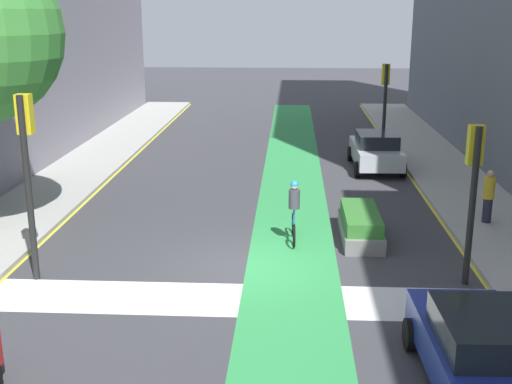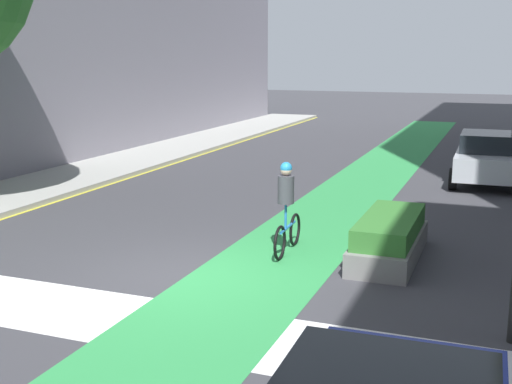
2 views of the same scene
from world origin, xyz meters
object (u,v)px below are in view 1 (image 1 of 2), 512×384
at_px(car_blue_right_near, 482,352).
at_px(median_planter, 361,225).
at_px(cyclist_in_lane, 294,210).
at_px(traffic_signal_far_right, 385,91).
at_px(pedestrian_sidewalk_right_a, 489,196).
at_px(traffic_signal_near_right, 474,174).
at_px(traffic_signal_near_left, 27,153).
at_px(car_silver_right_far, 376,150).

distance_m(car_blue_right_near, median_planter, 8.11).
bearing_deg(cyclist_in_lane, traffic_signal_far_right, 71.64).
distance_m(car_blue_right_near, cyclist_in_lane, 8.25).
distance_m(traffic_signal_far_right, pedestrian_sidewalk_right_a, 11.22).
height_order(traffic_signal_near_right, car_blue_right_near, traffic_signal_near_right).
bearing_deg(car_blue_right_near, pedestrian_sidewalk_right_a, 73.65).
xyz_separation_m(traffic_signal_near_left, median_planter, (8.39, 3.34, -2.80)).
height_order(traffic_signal_near_right, traffic_signal_far_right, traffic_signal_far_right).
relative_size(traffic_signal_near_right, median_planter, 1.30).
height_order(traffic_signal_far_right, median_planter, traffic_signal_far_right).
height_order(car_silver_right_far, median_planter, car_silver_right_far).
relative_size(traffic_signal_far_right, pedestrian_sidewalk_right_a, 2.48).
xyz_separation_m(car_blue_right_near, pedestrian_sidewalk_right_a, (2.73, 9.29, 0.19)).
relative_size(traffic_signal_near_left, car_silver_right_far, 1.09).
bearing_deg(car_silver_right_far, median_planter, -99.66).
xyz_separation_m(traffic_signal_near_right, pedestrian_sidewalk_right_a, (1.75, 4.36, -1.77)).
height_order(traffic_signal_near_left, car_silver_right_far, traffic_signal_near_left).
distance_m(car_silver_right_far, median_planter, 8.89).
distance_m(traffic_signal_near_right, car_blue_right_near, 5.39).
bearing_deg(pedestrian_sidewalk_right_a, cyclist_in_lane, -164.05).
xyz_separation_m(traffic_signal_near_left, car_silver_right_far, (9.88, 12.10, -2.40)).
xyz_separation_m(traffic_signal_near_right, cyclist_in_lane, (-4.21, 2.66, -1.78)).
bearing_deg(pedestrian_sidewalk_right_a, car_silver_right_far, 108.61).
xyz_separation_m(car_blue_right_near, cyclist_in_lane, (-3.24, 7.59, 0.17)).
bearing_deg(car_silver_right_far, car_blue_right_near, -90.73).
height_order(pedestrian_sidewalk_right_a, median_planter, pedestrian_sidewalk_right_a).
height_order(traffic_signal_far_right, car_blue_right_near, traffic_signal_far_right).
relative_size(traffic_signal_far_right, car_silver_right_far, 0.97).
distance_m(traffic_signal_near_left, traffic_signal_far_right, 18.83).
bearing_deg(traffic_signal_near_left, traffic_signal_far_right, 55.68).
height_order(traffic_signal_near_left, car_blue_right_near, traffic_signal_near_left).
relative_size(traffic_signal_near_right, traffic_signal_near_left, 0.85).
relative_size(traffic_signal_near_right, car_blue_right_near, 0.92).
height_order(cyclist_in_lane, median_planter, cyclist_in_lane).
xyz_separation_m(traffic_signal_near_left, cyclist_in_lane, (6.43, 2.93, -2.24)).
bearing_deg(cyclist_in_lane, traffic_signal_near_left, -155.50).
bearing_deg(car_silver_right_far, traffic_signal_near_left, -129.23).
bearing_deg(pedestrian_sidewalk_right_a, traffic_signal_far_right, 99.25).
bearing_deg(median_planter, traffic_signal_near_right, -53.74).
xyz_separation_m(traffic_signal_near_right, traffic_signal_far_right, (-0.03, 15.28, 0.13)).
height_order(car_silver_right_far, cyclist_in_lane, cyclist_in_lane).
bearing_deg(car_silver_right_far, traffic_signal_near_right, -86.32).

